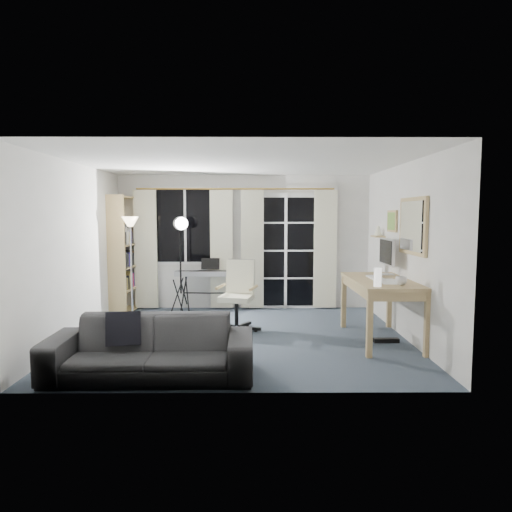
{
  "coord_description": "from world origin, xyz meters",
  "views": [
    {
      "loc": [
        0.16,
        -6.22,
        1.7
      ],
      "look_at": [
        0.2,
        0.35,
        1.1
      ],
      "focal_mm": 32.0,
      "sensor_mm": 36.0,
      "label": 1
    }
  ],
  "objects": [
    {
      "name": "bookshelf",
      "position": [
        -2.13,
        1.73,
        0.96
      ],
      "size": [
        0.37,
        0.96,
        2.02
      ],
      "rotation": [
        0.0,
        0.0,
        -0.05
      ],
      "color": "tan",
      "rests_on": "floor"
    },
    {
      "name": "keyboard_piano",
      "position": [
        -0.6,
        1.7,
        0.66
      ],
      "size": [
        1.21,
        0.61,
        0.87
      ],
      "rotation": [
        0.0,
        0.0,
        -0.04
      ],
      "color": "black",
      "rests_on": "floor"
    },
    {
      "name": "monitor",
      "position": [
        2.08,
        0.26,
        1.15
      ],
      "size": [
        0.2,
        0.6,
        0.52
      ],
      "rotation": [
        0.0,
        0.0,
        0.01
      ],
      "color": "silver",
      "rests_on": "desk"
    },
    {
      "name": "sofa",
      "position": [
        -0.91,
        -1.55,
        0.42
      ],
      "size": [
        2.14,
        0.65,
        0.83
      ],
      "rotation": [
        0.0,
        0.0,
        0.01
      ],
      "color": "#2D2C2F",
      "rests_on": "floor"
    },
    {
      "name": "wall_mirror",
      "position": [
        2.22,
        -0.35,
        1.55
      ],
      "size": [
        0.04,
        0.94,
        0.74
      ],
      "color": "tan",
      "rests_on": "floor"
    },
    {
      "name": "french_door",
      "position": [
        0.75,
        1.97,
        1.03
      ],
      "size": [
        1.32,
        0.09,
        2.11
      ],
      "color": "white",
      "rests_on": "floor"
    },
    {
      "name": "window",
      "position": [
        -1.05,
        1.97,
        1.5
      ],
      "size": [
        1.2,
        0.08,
        1.4
      ],
      "color": "white",
      "rests_on": "floor"
    },
    {
      "name": "torchiere_lamp",
      "position": [
        -1.8,
        1.07,
        1.34
      ],
      "size": [
        0.28,
        0.28,
        1.67
      ],
      "rotation": [
        0.0,
        0.0,
        0.07
      ],
      "color": "#B2B2B7",
      "rests_on": "floor"
    },
    {
      "name": "desk_clutter",
      "position": [
        1.81,
        -0.43,
        0.65
      ],
      "size": [
        0.49,
        0.95,
        1.06
      ],
      "rotation": [
        0.0,
        0.0,
        0.01
      ],
      "color": "white",
      "rests_on": "desk"
    },
    {
      "name": "studio_light",
      "position": [
        -1.03,
        1.28,
        1.36
      ],
      "size": [
        0.38,
        0.39,
        1.7
      ],
      "rotation": [
        0.0,
        0.0,
        0.39
      ],
      "color": "black",
      "rests_on": "floor"
    },
    {
      "name": "wall_shelf",
      "position": [
        2.16,
        1.05,
        1.41
      ],
      "size": [
        0.16,
        0.3,
        0.18
      ],
      "color": "tan",
      "rests_on": "floor"
    },
    {
      "name": "framed_print",
      "position": [
        2.23,
        0.55,
        1.6
      ],
      "size": [
        0.03,
        0.42,
        0.32
      ],
      "color": "tan",
      "rests_on": "floor"
    },
    {
      "name": "floor",
      "position": [
        0.0,
        0.0,
        -0.01
      ],
      "size": [
        4.5,
        4.0,
        0.02
      ],
      "primitive_type": "cube",
      "color": "#3D4859",
      "rests_on": "ground"
    },
    {
      "name": "mug",
      "position": [
        1.98,
        -0.69,
        0.9
      ],
      "size": [
        0.14,
        0.11,
        0.14
      ],
      "primitive_type": "imported",
      "rotation": [
        0.0,
        0.0,
        0.01
      ],
      "color": "silver",
      "rests_on": "desk"
    },
    {
      "name": "desk",
      "position": [
        1.88,
        -0.19,
        0.73
      ],
      "size": [
        0.79,
        1.57,
        0.83
      ],
      "rotation": [
        0.0,
        0.0,
        0.01
      ],
      "color": "tan",
      "rests_on": "floor"
    },
    {
      "name": "office_chair",
      "position": [
        -0.05,
        0.47,
        0.6
      ],
      "size": [
        0.71,
        0.71,
        1.03
      ],
      "rotation": [
        0.0,
        0.0,
        -0.25
      ],
      "color": "black",
      "rests_on": "floor"
    },
    {
      "name": "curtains",
      "position": [
        -0.14,
        1.88,
        1.09
      ],
      "size": [
        3.6,
        0.07,
        2.13
      ],
      "color": "gold",
      "rests_on": "floor"
    }
  ]
}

